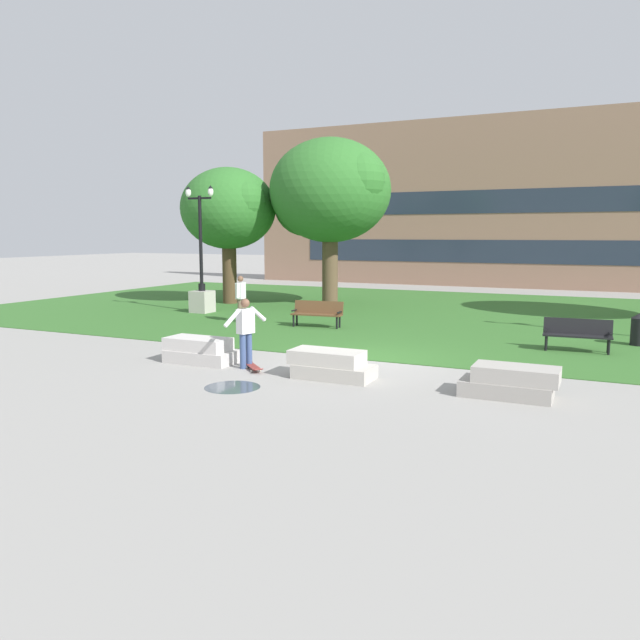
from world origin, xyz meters
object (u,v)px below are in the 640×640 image
object	(u,v)px
lamp_post_center	(202,287)
person_bystander_near_lawn	(241,296)
concrete_block_center	(200,351)
park_bench_near_right	(577,333)
concrete_block_left	(331,365)
skateboard	(253,367)
person_skateboarder	(246,329)
trash_bin	(640,329)
concrete_block_right	(511,382)
park_bench_near_left	(317,312)

from	to	relation	value
lamp_post_center	person_bystander_near_lawn	world-z (taller)	lamp_post_center
concrete_block_center	lamp_post_center	distance (m)	10.32
concrete_block_center	park_bench_near_right	world-z (taller)	park_bench_near_right
concrete_block_left	skateboard	distance (m)	2.05
concrete_block_left	concrete_block_center	bearing A→B (deg)	177.17
concrete_block_center	person_bystander_near_lawn	size ratio (longest dim) A/B	1.06
person_skateboarder	person_bystander_near_lawn	xyz separation A→B (m)	(-4.39, 6.74, 0.01)
person_skateboarder	trash_bin	size ratio (longest dim) A/B	1.78
concrete_block_right	person_bystander_near_lawn	distance (m)	12.70
park_bench_near_right	concrete_block_center	bearing A→B (deg)	-146.90
concrete_block_left	concrete_block_right	size ratio (longest dim) A/B	1.00
skateboard	park_bench_near_left	distance (m)	7.14
concrete_block_center	lamp_post_center	size ratio (longest dim) A/B	0.35
skateboard	person_bystander_near_lawn	distance (m)	8.37
park_bench_near_left	lamp_post_center	bearing A→B (deg)	164.84
park_bench_near_right	concrete_block_right	bearing A→B (deg)	-99.31
concrete_block_left	park_bench_near_right	world-z (taller)	park_bench_near_right
concrete_block_left	person_skateboarder	distance (m)	2.43
park_bench_near_right	trash_bin	size ratio (longest dim) A/B	1.90
concrete_block_left	park_bench_near_right	xyz separation A→B (m)	(4.91, 5.83, 0.23)
lamp_post_center	person_bystander_near_lawn	distance (m)	3.43
concrete_block_center	trash_bin	world-z (taller)	trash_bin
skateboard	park_bench_near_right	xyz separation A→B (m)	(6.95, 5.84, 0.45)
person_skateboarder	skateboard	xyz separation A→B (m)	(0.29, -0.14, -0.89)
concrete_block_center	park_bench_near_left	xyz separation A→B (m)	(0.14, 6.75, 0.23)
park_bench_near_left	person_bystander_near_lawn	bearing A→B (deg)	-178.69
park_bench_near_left	person_bystander_near_lawn	world-z (taller)	person_bystander_near_lawn
concrete_block_center	concrete_block_left	xyz separation A→B (m)	(3.75, -0.19, 0.00)
concrete_block_left	lamp_post_center	bearing A→B (deg)	138.45
concrete_block_right	trash_bin	world-z (taller)	trash_bin
skateboard	person_bystander_near_lawn	bearing A→B (deg)	124.20
concrete_block_left	trash_bin	bearing A→B (deg)	49.40
concrete_block_center	person_bystander_near_lawn	world-z (taller)	person_bystander_near_lawn
skateboard	lamp_post_center	xyz separation A→B (m)	(-7.64, 8.60, 0.98)
concrete_block_left	person_skateboarder	bearing A→B (deg)	177.01
concrete_block_center	park_bench_near_right	xyz separation A→B (m)	(8.66, 5.64, 0.23)
person_skateboarder	skateboard	world-z (taller)	person_skateboarder
lamp_post_center	park_bench_near_left	bearing A→B (deg)	-15.16
concrete_block_left	park_bench_near_left	distance (m)	7.82
concrete_block_center	person_skateboarder	world-z (taller)	person_skateboarder
skateboard	park_bench_near_left	xyz separation A→B (m)	(-1.56, 6.95, 0.45)
skateboard	concrete_block_center	bearing A→B (deg)	173.32
park_bench_near_left	trash_bin	xyz separation A→B (m)	(10.12, 0.66, -0.04)
person_skateboarder	trash_bin	xyz separation A→B (m)	(8.84, 7.48, -0.47)
skateboard	park_bench_near_right	world-z (taller)	park_bench_near_right
trash_bin	skateboard	bearing A→B (deg)	-138.33
skateboard	park_bench_near_left	size ratio (longest dim) A/B	0.47
person_skateboarder	lamp_post_center	bearing A→B (deg)	131.01
park_bench_near_left	concrete_block_center	bearing A→B (deg)	-91.18
concrete_block_right	skateboard	size ratio (longest dim) A/B	2.18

